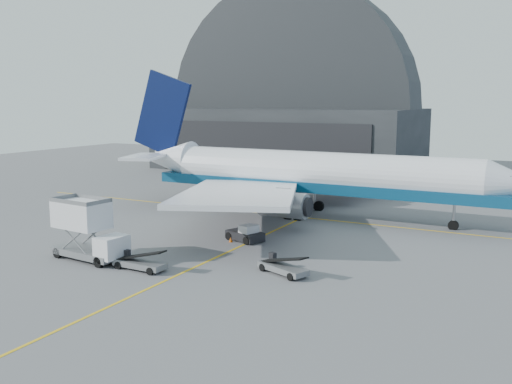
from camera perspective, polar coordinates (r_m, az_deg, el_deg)
The scene contains 9 objects.
ground at distance 50.18m, azimuth -4.31°, elevation -6.68°, with size 200.00×200.00×0.00m, color #565659.
taxi_lines at distance 60.94m, azimuth 2.02°, elevation -3.80°, with size 80.00×42.12×0.02m.
hangar at distance 116.15m, azimuth 3.47°, elevation 7.12°, with size 50.00×28.30×28.00m.
airliner at distance 68.29m, azimuth 4.84°, elevation 1.83°, with size 50.79×49.25×17.82m.
catering_truck at distance 51.43m, azimuth -16.54°, elevation -3.72°, with size 7.55×3.45×5.03m.
pushback_tug at distance 56.12m, azimuth -1.03°, elevation -4.26°, with size 4.16×3.18×1.71m.
belt_loader_a at distance 47.79m, azimuth -11.58°, elevation -6.94°, with size 4.90×1.82×1.86m.
belt_loader_b at distance 45.78m, azimuth 2.68°, elevation -7.49°, with size 4.84×3.12×1.83m.
traffic_cone at distance 55.80m, azimuth -2.55°, elevation -4.78°, with size 0.34×0.34×0.49m.
Camera 1 is at (25.69, -40.88, 13.70)m, focal length 40.00 mm.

